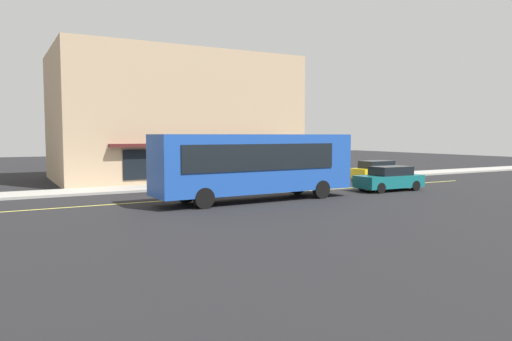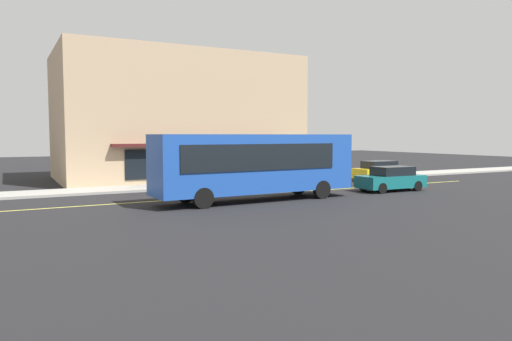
% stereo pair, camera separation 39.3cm
% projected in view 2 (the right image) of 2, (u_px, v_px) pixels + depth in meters
% --- Properties ---
extents(ground, '(120.00, 120.00, 0.00)m').
position_uv_depth(ground, '(247.00, 195.00, 27.34)').
color(ground, black).
extents(sidewalk, '(80.00, 2.93, 0.15)m').
position_uv_depth(sidewalk, '(209.00, 185.00, 32.37)').
color(sidewalk, '#9E9B93').
rests_on(sidewalk, ground).
extents(lane_centre_stripe, '(36.00, 0.16, 0.01)m').
position_uv_depth(lane_centre_stripe, '(247.00, 195.00, 27.34)').
color(lane_centre_stripe, '#D8D14C').
rests_on(lane_centre_stripe, ground).
extents(storefront_building, '(18.00, 12.01, 9.67)m').
position_uv_depth(storefront_building, '(175.00, 118.00, 38.33)').
color(storefront_building, tan).
rests_on(storefront_building, ground).
extents(bus, '(11.21, 2.92, 3.50)m').
position_uv_depth(bus, '(256.00, 163.00, 24.93)').
color(bus, '#1E4CAD').
rests_on(bus, ground).
extents(traffic_light, '(0.30, 0.52, 3.20)m').
position_uv_depth(traffic_light, '(279.00, 148.00, 34.07)').
color(traffic_light, '#2D2D33').
rests_on(traffic_light, sidewalk).
extents(car_teal, '(4.34, 1.95, 1.52)m').
position_uv_depth(car_teal, '(391.00, 179.00, 29.36)').
color(car_teal, '#14666B').
rests_on(car_teal, ground).
extents(car_yellow, '(4.33, 1.91, 1.52)m').
position_uv_depth(car_yellow, '(380.00, 171.00, 35.85)').
color(car_yellow, yellow).
rests_on(car_yellow, ground).
extents(pedestrian_at_corner, '(0.34, 0.34, 1.61)m').
position_uv_depth(pedestrian_at_corner, '(204.00, 171.00, 31.03)').
color(pedestrian_at_corner, black).
rests_on(pedestrian_at_corner, sidewalk).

